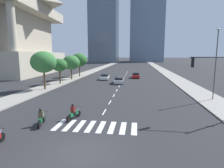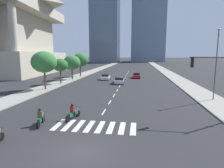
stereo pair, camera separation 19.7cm
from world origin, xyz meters
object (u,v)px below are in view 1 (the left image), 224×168
object	(u,v)px
motorcycle_lead	(74,113)
traffic_signal_near	(219,74)
sedan_silver_1	(119,81)
street_tree_nearest	(44,62)
street_tree_fourth	(79,60)
motorcycle_third	(41,118)
street_tree_second	(60,65)
sedan_white_0	(105,77)
street_tree_third	(71,63)
street_lamp_east	(216,60)
sedan_red_2	(136,76)

from	to	relation	value
motorcycle_lead	traffic_signal_near	xyz separation A→B (m)	(12.85, 1.76, 3.58)
sedan_silver_1	street_tree_nearest	xyz separation A→B (m)	(-11.55, -8.90, 4.08)
motorcycle_lead	street_tree_fourth	distance (m)	34.05
motorcycle_third	street_tree_fourth	bearing A→B (deg)	-1.09
motorcycle_lead	sedan_silver_1	world-z (taller)	motorcycle_lead
street_tree_nearest	street_tree_second	distance (m)	6.39
sedan_white_0	street_tree_third	bearing A→B (deg)	101.12
street_lamp_east	sedan_red_2	bearing A→B (deg)	114.10
motorcycle_third	traffic_signal_near	xyz separation A→B (m)	(15.04, 3.52, 3.58)
street_lamp_east	street_tree_third	distance (m)	30.24
street_lamp_east	traffic_signal_near	bearing A→B (deg)	-109.21
motorcycle_third	street_tree_third	distance (m)	29.12
street_tree_fourth	street_tree_nearest	bearing A→B (deg)	-90.00
sedan_red_2	sedan_silver_1	bearing A→B (deg)	-19.60
sedan_white_0	street_tree_fourth	size ratio (longest dim) A/B	0.72
sedan_red_2	street_tree_fourth	size ratio (longest dim) A/B	0.70
sedan_red_2	street_tree_second	xyz separation A→B (m)	(-15.01, -12.39, 3.23)
traffic_signal_near	street_tree_fourth	xyz separation A→B (m)	(-22.46, 30.68, 0.31)
motorcycle_third	sedan_red_2	xyz separation A→B (m)	(7.59, 33.73, 0.00)
motorcycle_lead	sedan_white_0	size ratio (longest dim) A/B	0.47
sedan_red_2	street_tree_second	world-z (taller)	street_tree_second
sedan_silver_1	street_tree_third	size ratio (longest dim) A/B	0.79
street_tree_nearest	sedan_white_0	bearing A→B (deg)	62.39
traffic_signal_near	street_tree_nearest	xyz separation A→B (m)	(-22.46, 11.48, 0.51)
street_tree_nearest	street_tree_third	distance (m)	12.96
traffic_signal_near	street_tree_second	bearing A→B (deg)	-38.42
motorcycle_third	traffic_signal_near	world-z (taller)	traffic_signal_near
sedan_red_2	street_tree_third	size ratio (longest dim) A/B	0.76
street_tree_third	motorcycle_lead	bearing A→B (deg)	-69.84
motorcycle_lead	sedan_red_2	bearing A→B (deg)	6.04
street_lamp_east	street_tree_fourth	size ratio (longest dim) A/B	1.46
street_lamp_east	street_tree_nearest	xyz separation A→B (m)	(-25.12, 3.85, -0.55)
sedan_silver_1	sedan_red_2	size ratio (longest dim) A/B	1.03
sedan_silver_1	street_tree_fourth	world-z (taller)	street_tree_fourth
street_tree_third	street_tree_second	bearing A→B (deg)	-90.00
motorcycle_lead	street_tree_second	world-z (taller)	street_tree_second
motorcycle_lead	street_tree_third	size ratio (longest dim) A/B	0.37
sedan_silver_1	sedan_red_2	xyz separation A→B (m)	(3.46, 9.83, -0.01)
sedan_red_2	motorcycle_lead	bearing A→B (deg)	-9.80
sedan_white_0	street_lamp_east	size ratio (longest dim) A/B	0.49
motorcycle_third	motorcycle_lead	bearing A→B (deg)	-64.51
street_tree_nearest	street_tree_second	world-z (taller)	street_tree_nearest
traffic_signal_near	motorcycle_lead	bearing A→B (deg)	7.79
street_lamp_east	street_tree_second	size ratio (longest dim) A/B	1.80
sedan_red_2	street_lamp_east	xyz separation A→B (m)	(10.10, -22.58, 4.63)
sedan_white_0	traffic_signal_near	xyz separation A→B (m)	(14.77, -26.17, 3.58)
sedan_silver_1	street_tree_second	world-z (taller)	street_tree_second
motorcycle_third	sedan_silver_1	distance (m)	24.25
motorcycle_third	sedan_red_2	distance (m)	34.57
traffic_signal_near	motorcycle_third	bearing A→B (deg)	13.18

